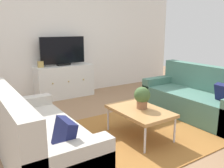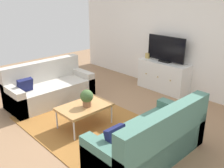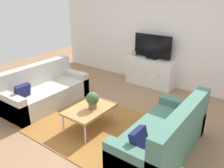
% 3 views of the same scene
% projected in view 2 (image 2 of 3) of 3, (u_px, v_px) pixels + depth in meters
% --- Properties ---
extents(ground_plane, '(10.00, 10.00, 0.00)m').
position_uv_depth(ground_plane, '(94.00, 122.00, 4.74)').
color(ground_plane, '#997251').
extents(wall_back, '(6.40, 0.12, 2.70)m').
position_uv_depth(wall_back, '(176.00, 34.00, 5.92)').
color(wall_back, white).
rests_on(wall_back, ground_plane).
extents(area_rug, '(2.50, 1.90, 0.01)m').
position_uv_depth(area_rug, '(88.00, 124.00, 4.64)').
color(area_rug, '#9E662D').
rests_on(area_rug, ground_plane).
extents(couch_left_side, '(0.82, 1.84, 0.87)m').
position_uv_depth(couch_left_side, '(49.00, 89.00, 5.55)').
color(couch_left_side, beige).
rests_on(couch_left_side, ground_plane).
extents(couch_right_side, '(0.82, 1.84, 0.87)m').
position_uv_depth(couch_right_side, '(152.00, 142.00, 3.60)').
color(couch_right_side, '#4C7A6B').
rests_on(couch_right_side, ground_plane).
extents(coffee_table, '(0.60, 0.92, 0.41)m').
position_uv_depth(coffee_table, '(84.00, 107.00, 4.46)').
color(coffee_table, '#B7844C').
rests_on(coffee_table, ground_plane).
extents(potted_plant, '(0.23, 0.23, 0.31)m').
position_uv_depth(potted_plant, '(87.00, 97.00, 4.36)').
color(potted_plant, '#936042').
rests_on(potted_plant, coffee_table).
extents(tv_console, '(1.26, 0.47, 0.71)m').
position_uv_depth(tv_console, '(163.00, 76.00, 6.14)').
color(tv_console, white).
rests_on(tv_console, ground_plane).
extents(flat_screen_tv, '(1.00, 0.16, 0.62)m').
position_uv_depth(flat_screen_tv, '(166.00, 49.00, 5.92)').
color(flat_screen_tv, black).
rests_on(flat_screen_tv, tv_console).
extents(mantel_clock, '(0.11, 0.07, 0.13)m').
position_uv_depth(mantel_clock, '(148.00, 56.00, 6.34)').
color(mantel_clock, tan).
rests_on(mantel_clock, tv_console).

